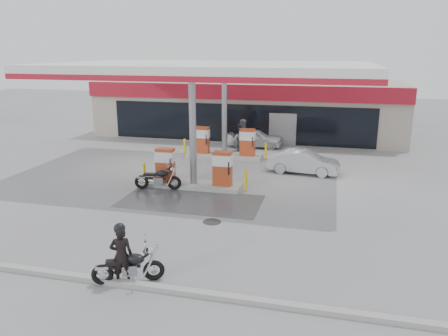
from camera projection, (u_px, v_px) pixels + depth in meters
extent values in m
plane|color=gray|center=(180.00, 200.00, 18.75)|extent=(90.00, 90.00, 0.00)
cube|color=#4C4C4F|center=(191.00, 201.00, 18.63)|extent=(6.00, 3.00, 0.00)
cylinder|color=#38383A|center=(212.00, 222.00, 16.41)|extent=(0.70, 0.70, 0.01)
cube|color=gray|center=(95.00, 279.00, 12.18)|extent=(28.00, 0.25, 0.15)
cube|color=#AA9F8E|center=(250.00, 107.00, 33.19)|extent=(22.00, 8.00, 4.00)
cube|color=black|center=(238.00, 123.00, 29.58)|extent=(18.00, 0.10, 2.60)
cube|color=#A51424|center=(239.00, 92.00, 28.96)|extent=(22.00, 0.25, 1.00)
cube|color=navy|center=(348.00, 95.00, 27.28)|extent=(3.50, 0.12, 0.80)
cube|color=gray|center=(283.00, 130.00, 28.92)|extent=(1.80, 0.14, 2.20)
cube|color=silver|center=(210.00, 69.00, 22.03)|extent=(16.00, 10.00, 0.60)
cube|color=#A51424|center=(177.00, 79.00, 17.44)|extent=(16.00, 0.12, 0.24)
cube|color=#A51424|center=(232.00, 69.00, 26.71)|extent=(16.00, 0.12, 0.24)
cylinder|color=gray|center=(193.00, 133.00, 19.94)|extent=(0.32, 0.32, 5.00)
cylinder|color=gray|center=(224.00, 114.00, 25.55)|extent=(0.32, 0.32, 5.00)
cube|color=#9E9E99|center=(194.00, 185.00, 20.60)|extent=(4.50, 1.30, 0.18)
cube|color=#A13A1A|center=(165.00, 165.00, 20.69)|extent=(0.85, 0.48, 1.60)
cube|color=#A13A1A|center=(223.00, 168.00, 20.04)|extent=(0.85, 0.48, 1.60)
cube|color=silver|center=(165.00, 157.00, 20.58)|extent=(0.88, 0.52, 0.50)
cube|color=silver|center=(223.00, 160.00, 19.93)|extent=(0.88, 0.52, 0.50)
cylinder|color=#D4C40B|center=(144.00, 172.00, 21.06)|extent=(0.14, 0.14, 0.90)
cylinder|color=#D4C40B|center=(246.00, 179.00, 19.89)|extent=(0.14, 0.14, 0.90)
cube|color=#9E9E99|center=(224.00, 156.00, 26.21)|extent=(4.50, 1.30, 0.18)
cube|color=#A13A1A|center=(202.00, 140.00, 26.30)|extent=(0.85, 0.48, 1.60)
cube|color=#A13A1A|center=(247.00, 142.00, 25.65)|extent=(0.85, 0.48, 1.60)
cube|color=silver|center=(202.00, 133.00, 26.20)|extent=(0.88, 0.52, 0.50)
cube|color=silver|center=(248.00, 136.00, 25.54)|extent=(0.88, 0.52, 0.50)
cylinder|color=#D4C40B|center=(185.00, 146.00, 26.68)|extent=(0.14, 0.14, 0.90)
cylinder|color=#D4C40B|center=(266.00, 151.00, 25.51)|extent=(0.14, 0.14, 0.90)
torus|color=black|center=(154.00, 270.00, 12.21)|extent=(0.61, 0.38, 0.61)
torus|color=black|center=(102.00, 275.00, 11.97)|extent=(0.61, 0.38, 0.61)
cube|color=gray|center=(130.00, 270.00, 12.08)|extent=(0.47, 0.39, 0.30)
cube|color=black|center=(124.00, 267.00, 12.03)|extent=(0.87, 0.46, 0.08)
ellipsoid|color=black|center=(135.00, 259.00, 12.02)|extent=(0.65, 0.53, 0.28)
cube|color=black|center=(116.00, 262.00, 11.95)|extent=(0.61, 0.45, 0.10)
cylinder|color=silver|center=(145.00, 248.00, 11.99)|extent=(0.35, 0.72, 0.04)
sphere|color=silver|center=(150.00, 251.00, 12.04)|extent=(0.18, 0.18, 0.18)
cylinder|color=silver|center=(112.00, 272.00, 12.15)|extent=(0.87, 0.44, 0.08)
imported|color=black|center=(121.00, 255.00, 11.92)|extent=(0.72, 0.62, 1.68)
torus|color=black|center=(174.00, 183.00, 20.08)|extent=(0.68, 0.26, 0.66)
torus|color=black|center=(142.00, 182.00, 20.19)|extent=(0.68, 0.26, 0.66)
cube|color=gray|center=(159.00, 181.00, 20.10)|extent=(0.48, 0.34, 0.33)
cube|color=black|center=(155.00, 178.00, 20.09)|extent=(1.00, 0.28, 0.09)
ellipsoid|color=black|center=(162.00, 173.00, 20.00)|extent=(0.67, 0.45, 0.31)
cube|color=black|center=(150.00, 174.00, 20.06)|extent=(0.64, 0.36, 0.11)
cylinder|color=silver|center=(169.00, 166.00, 19.89)|extent=(0.18, 0.84, 0.04)
sphere|color=silver|center=(172.00, 169.00, 19.91)|extent=(0.20, 0.20, 0.20)
cylinder|color=silver|center=(148.00, 182.00, 20.32)|extent=(1.00, 0.26, 0.09)
imported|color=white|center=(255.00, 138.00, 28.77)|extent=(3.67, 1.57, 1.23)
imported|color=#5D5D62|center=(243.00, 135.00, 27.66)|extent=(0.98, 1.14, 2.02)
imported|color=#AFB2B8|center=(304.00, 162.00, 22.70)|extent=(3.78, 1.66, 1.21)
imported|color=gray|center=(186.00, 126.00, 32.73)|extent=(4.91, 3.30, 1.32)
imported|color=#A3A6AB|center=(332.00, 134.00, 30.24)|extent=(4.48, 2.41, 1.20)
imported|color=black|center=(240.00, 137.00, 27.97)|extent=(1.01, 0.82, 1.61)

